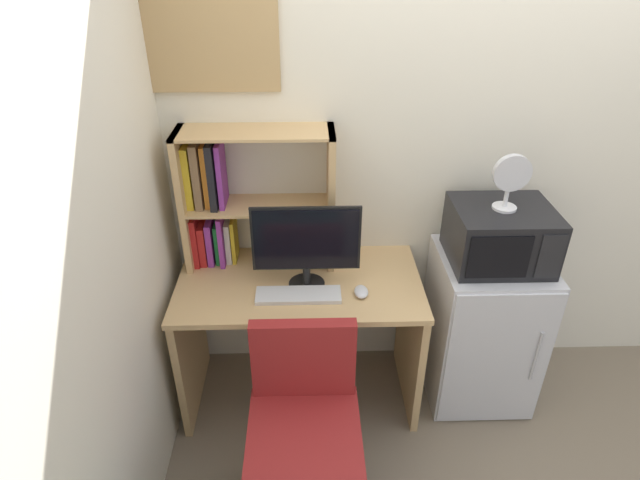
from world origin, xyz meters
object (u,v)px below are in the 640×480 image
monitor (306,243)px  computer_mouse (361,292)px  keyboard (298,295)px  mini_fridge (481,327)px  hutch_bookshelf (233,198)px  microwave (499,235)px  wall_corkboard (195,36)px  desk_fan (511,179)px  desk_chair (305,437)px

monitor → computer_mouse: 0.35m
keyboard → mini_fridge: size_ratio=0.47×
computer_mouse → keyboard: bearing=-178.4°
keyboard → hutch_bookshelf: bearing=132.8°
hutch_bookshelf → keyboard: 0.57m
monitor → computer_mouse: monitor is taller
monitor → microwave: size_ratio=1.09×
wall_corkboard → computer_mouse: bearing=-30.7°
hutch_bookshelf → wall_corkboard: (-0.11, 0.10, 0.73)m
desk_fan → monitor: bearing=-176.2°
mini_fridge → hutch_bookshelf: bearing=171.7°
computer_mouse → wall_corkboard: 1.35m
hutch_bookshelf → computer_mouse: 0.76m
monitor → hutch_bookshelf: bearing=144.9°
monitor → keyboard: 0.25m
mini_fridge → microwave: (0.00, 0.00, 0.56)m
keyboard → wall_corkboard: 1.23m
microwave → desk_chair: size_ratio=0.53×
mini_fridge → desk_chair: bearing=-146.0°
desk_fan → desk_chair: 1.44m
desk_fan → wall_corkboard: size_ratio=0.37×
computer_mouse → microwave: (0.66, 0.15, 0.21)m
mini_fridge → wall_corkboard: (-1.38, 0.28, 1.41)m
hutch_bookshelf → mini_fridge: hutch_bookshelf is taller
hutch_bookshelf → desk_fan: hutch_bookshelf is taller
mini_fridge → wall_corkboard: 1.99m
computer_mouse → mini_fridge: bearing=12.3°
monitor → desk_chair: 0.84m
hutch_bookshelf → monitor: 0.44m
keyboard → microwave: size_ratio=0.86×
mini_fridge → microwave: microwave is taller
hutch_bookshelf → mini_fridge: (1.27, -0.18, -0.69)m
mini_fridge → wall_corkboard: bearing=168.4°
hutch_bookshelf → monitor: size_ratio=1.47×
hutch_bookshelf → keyboard: hutch_bookshelf is taller
keyboard → microwave: (0.95, 0.16, 0.22)m
microwave → mini_fridge: bearing=-90.1°
desk_chair → mini_fridge: bearing=34.0°
computer_mouse → mini_fridge: (0.66, 0.14, -0.35)m
hutch_bookshelf → wall_corkboard: 0.74m
monitor → mini_fridge: bearing=3.9°
computer_mouse → monitor: bearing=162.3°
keyboard → computer_mouse: computer_mouse is taller
keyboard → desk_fan: 1.09m
monitor → wall_corkboard: wall_corkboard is taller
mini_fridge → wall_corkboard: size_ratio=1.18×
monitor → keyboard: bearing=-113.8°
keyboard → wall_corkboard: bearing=134.3°
hutch_bookshelf → desk_chair: bearing=-67.7°
microwave → wall_corkboard: 1.64m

